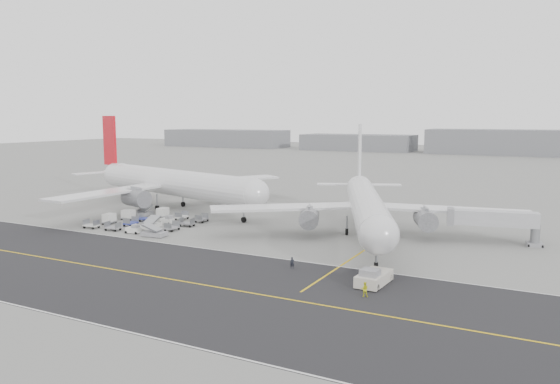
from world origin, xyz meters
The scene contains 11 objects.
ground centered at (0.00, 0.00, 0.00)m, with size 700.00×700.00×0.00m, color gray.
taxiway centered at (5.02, -17.98, 0.01)m, with size 220.00×59.00×0.03m.
horizon_buildings centered at (30.00, 260.00, 0.00)m, with size 520.00×28.00×28.00m, color slate, non-canonical shape.
airliner_a centered at (-22.38, 26.11, 6.11)m, with size 59.99×58.72×21.22m.
airliner_b centered at (26.64, 18.92, 5.59)m, with size 52.30×53.40×19.40m.
pushback_tug centered at (36.83, -8.17, 0.95)m, with size 3.29×8.15×2.32m.
jet_bridge centered at (47.40, 22.76, 3.96)m, with size 15.24×5.60×5.68m.
gse_cluster centered at (-13.98, 8.77, 0.00)m, with size 23.43×22.58×2.13m, color gray, non-canonical shape.
stray_dolly centered at (31.69, 13.48, 0.00)m, with size 1.60×2.61×1.60m, color silver, non-canonical shape.
ground_crew_a centered at (24.56, -6.23, 0.82)m, with size 0.60×0.39×1.65m, color black.
ground_crew_b centered at (37.30, -12.94, 0.89)m, with size 0.86×0.67×1.77m, color #CCCF18.
Camera 1 is at (56.96, -72.06, 20.76)m, focal length 35.00 mm.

